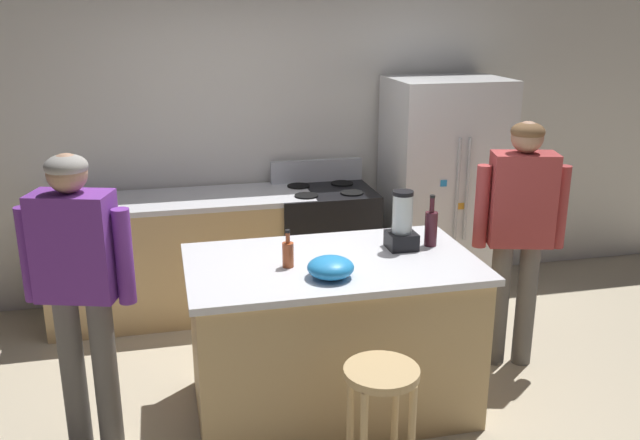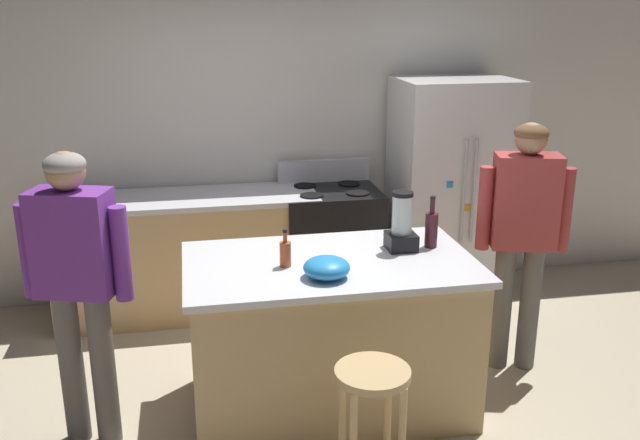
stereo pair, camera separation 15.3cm
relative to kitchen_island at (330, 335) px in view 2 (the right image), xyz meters
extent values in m
plane|color=beige|center=(0.00, 0.00, -0.48)|extent=(14.00, 14.00, 0.00)
cube|color=silver|center=(0.00, 1.95, 0.87)|extent=(8.00, 0.10, 2.70)
cube|color=tan|center=(0.00, 0.00, -0.02)|extent=(1.60, 0.91, 0.91)
cube|color=silver|center=(0.00, 0.00, 0.45)|extent=(1.66, 0.97, 0.04)
cube|color=tan|center=(-0.80, 1.55, -0.02)|extent=(2.00, 0.64, 0.91)
cube|color=silver|center=(-0.80, 1.55, 0.45)|extent=(2.00, 0.64, 0.04)
cube|color=silver|center=(1.31, 1.50, 0.42)|extent=(0.90, 0.70, 1.79)
cylinder|color=#B7BABF|center=(1.27, 1.13, 0.51)|extent=(0.02, 0.02, 0.81)
cylinder|color=#B7BABF|center=(1.35, 1.13, 0.51)|extent=(0.02, 0.02, 0.81)
cube|color=#268CD8|center=(1.16, 1.15, 0.57)|extent=(0.05, 0.01, 0.05)
cube|color=#268CD8|center=(1.49, 1.15, 0.58)|extent=(0.05, 0.01, 0.05)
cube|color=yellow|center=(1.56, 1.15, 0.65)|extent=(0.05, 0.01, 0.05)
cube|color=orange|center=(1.32, 1.15, 0.38)|extent=(0.05, 0.01, 0.05)
cube|color=black|center=(0.32, 1.52, 0.00)|extent=(0.76, 0.64, 0.95)
cube|color=black|center=(0.32, 1.20, -0.05)|extent=(0.60, 0.01, 0.24)
cube|color=#B7BABF|center=(0.32, 1.81, 0.56)|extent=(0.76, 0.06, 0.18)
cylinder|color=black|center=(0.14, 1.37, 0.48)|extent=(0.18, 0.18, 0.01)
cylinder|color=black|center=(0.50, 1.37, 0.48)|extent=(0.18, 0.18, 0.01)
cylinder|color=black|center=(0.14, 1.67, 0.48)|extent=(0.18, 0.18, 0.01)
cylinder|color=black|center=(0.50, 1.67, 0.48)|extent=(0.18, 0.18, 0.01)
cylinder|color=#66605B|center=(-1.45, -0.06, -0.03)|extent=(0.16, 0.16, 0.89)
cylinder|color=#66605B|center=(-1.28, -0.11, -0.03)|extent=(0.16, 0.16, 0.89)
cube|color=#723399|center=(-1.37, -0.08, 0.70)|extent=(0.45, 0.33, 0.56)
cylinder|color=#723399|center=(-1.61, -0.01, 0.65)|extent=(0.11, 0.11, 0.50)
cylinder|color=#723399|center=(-1.13, -0.16, 0.65)|extent=(0.11, 0.11, 0.50)
sphere|color=tan|center=(-1.37, -0.08, 1.08)|extent=(0.25, 0.25, 0.20)
ellipsoid|color=gray|center=(-1.37, -0.08, 1.11)|extent=(0.26, 0.26, 0.12)
cylinder|color=#66605B|center=(1.40, 0.23, -0.05)|extent=(0.16, 0.16, 0.86)
cylinder|color=#66605B|center=(1.22, 0.27, -0.05)|extent=(0.16, 0.16, 0.86)
cube|color=#B23F3F|center=(1.31, 0.25, 0.68)|extent=(0.44, 0.32, 0.60)
cylinder|color=#B23F3F|center=(1.55, 0.18, 0.63)|extent=(0.11, 0.11, 0.54)
cylinder|color=#B23F3F|center=(1.07, 0.31, 0.63)|extent=(0.11, 0.11, 0.54)
sphere|color=tan|center=(1.31, 0.25, 1.08)|extent=(0.24, 0.24, 0.20)
ellipsoid|color=brown|center=(1.31, 0.25, 1.12)|extent=(0.26, 0.26, 0.12)
cylinder|color=tan|center=(0.03, -0.85, 0.22)|extent=(0.36, 0.36, 0.04)
cylinder|color=tan|center=(-0.09, -0.73, -0.14)|extent=(0.04, 0.04, 0.68)
cylinder|color=tan|center=(0.14, -0.73, -0.14)|extent=(0.04, 0.04, 0.68)
cube|color=black|center=(0.45, 0.10, 0.52)|extent=(0.17, 0.17, 0.10)
cylinder|color=silver|center=(0.45, 0.10, 0.69)|extent=(0.12, 0.12, 0.23)
cylinder|color=black|center=(0.45, 0.10, 0.81)|extent=(0.12, 0.12, 0.02)
cylinder|color=#471923|center=(0.64, 0.11, 0.58)|extent=(0.08, 0.08, 0.21)
cylinder|color=#471923|center=(0.64, 0.11, 0.73)|extent=(0.03, 0.03, 0.09)
cylinder|color=black|center=(0.64, 0.11, 0.78)|extent=(0.03, 0.03, 0.02)
cylinder|color=#B24C26|center=(-0.26, -0.04, 0.54)|extent=(0.06, 0.06, 0.14)
cylinder|color=#B24C26|center=(-0.26, -0.04, 0.64)|extent=(0.02, 0.02, 0.06)
cylinder|color=black|center=(-0.26, -0.04, 0.68)|extent=(0.03, 0.03, 0.02)
ellipsoid|color=#268CD8|center=(-0.07, -0.25, 0.53)|extent=(0.25, 0.25, 0.11)
camera|label=1|loc=(-0.91, -3.57, 1.87)|focal=38.68mm
camera|label=2|loc=(-0.76, -3.60, 1.87)|focal=38.68mm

